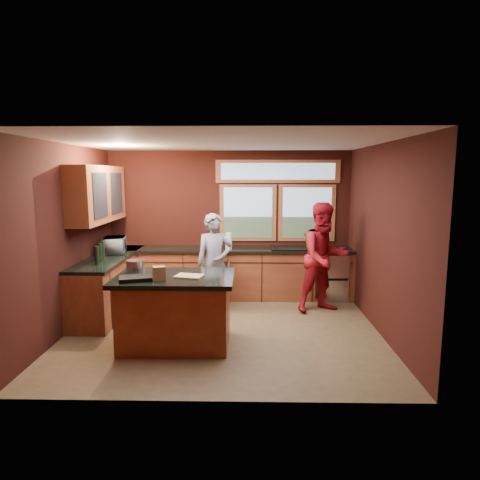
{
  "coord_description": "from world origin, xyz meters",
  "views": [
    {
      "loc": [
        0.37,
        -6.0,
        2.26
      ],
      "look_at": [
        0.23,
        0.4,
        1.28
      ],
      "focal_mm": 32.0,
      "sensor_mm": 36.0,
      "label": 1
    }
  ],
  "objects_px": {
    "island": "(175,310)",
    "cutting_board": "(189,276)",
    "person_grey": "(215,263)",
    "stock_pot": "(136,267)",
    "person_red": "(324,258)"
  },
  "relations": [
    {
      "from": "island",
      "to": "cutting_board",
      "type": "bearing_deg",
      "value": -14.04
    },
    {
      "from": "person_grey",
      "to": "person_red",
      "type": "relative_size",
      "value": 0.9
    },
    {
      "from": "person_red",
      "to": "cutting_board",
      "type": "distance_m",
      "value": 2.54
    },
    {
      "from": "person_grey",
      "to": "cutting_board",
      "type": "xyz_separation_m",
      "value": [
        -0.21,
        -1.48,
        0.14
      ]
    },
    {
      "from": "person_grey",
      "to": "cutting_board",
      "type": "bearing_deg",
      "value": -111.1
    },
    {
      "from": "cutting_board",
      "to": "stock_pot",
      "type": "bearing_deg",
      "value": 165.07
    },
    {
      "from": "person_red",
      "to": "stock_pot",
      "type": "bearing_deg",
      "value": -176.2
    },
    {
      "from": "cutting_board",
      "to": "island",
      "type": "bearing_deg",
      "value": 165.96
    },
    {
      "from": "island",
      "to": "cutting_board",
      "type": "height_order",
      "value": "cutting_board"
    },
    {
      "from": "person_red",
      "to": "stock_pot",
      "type": "xyz_separation_m",
      "value": [
        -2.77,
        -1.34,
        0.13
      ]
    },
    {
      "from": "person_red",
      "to": "stock_pot",
      "type": "height_order",
      "value": "person_red"
    },
    {
      "from": "island",
      "to": "person_grey",
      "type": "relative_size",
      "value": 0.95
    },
    {
      "from": "island",
      "to": "cutting_board",
      "type": "distance_m",
      "value": 0.52
    },
    {
      "from": "person_grey",
      "to": "stock_pot",
      "type": "relative_size",
      "value": 6.82
    },
    {
      "from": "island",
      "to": "person_grey",
      "type": "xyz_separation_m",
      "value": [
        0.41,
        1.43,
        0.34
      ]
    }
  ]
}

